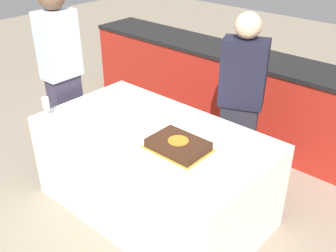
{
  "coord_description": "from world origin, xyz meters",
  "views": [
    {
      "loc": [
        1.82,
        -1.88,
        2.25
      ],
      "look_at": [
        0.16,
        0.0,
        0.85
      ],
      "focal_mm": 42.0,
      "sensor_mm": 36.0,
      "label": 1
    }
  ],
  "objects_px": {
    "cake": "(178,145)",
    "person_cutting_cake": "(241,103)",
    "plate_stack": "(140,113)",
    "person_seated_left": "(62,74)",
    "wine_glass": "(46,104)"
  },
  "relations": [
    {
      "from": "cake",
      "to": "plate_stack",
      "type": "height_order",
      "value": "cake"
    },
    {
      "from": "person_cutting_cake",
      "to": "person_seated_left",
      "type": "xyz_separation_m",
      "value": [
        -1.45,
        -0.74,
        0.09
      ]
    },
    {
      "from": "cake",
      "to": "wine_glass",
      "type": "distance_m",
      "value": 1.17
    },
    {
      "from": "cake",
      "to": "plate_stack",
      "type": "xyz_separation_m",
      "value": [
        -0.57,
        0.19,
        -0.02
      ]
    },
    {
      "from": "cake",
      "to": "wine_glass",
      "type": "height_order",
      "value": "wine_glass"
    },
    {
      "from": "plate_stack",
      "to": "wine_glass",
      "type": "xyz_separation_m",
      "value": [
        -0.54,
        -0.53,
        0.1
      ]
    },
    {
      "from": "cake",
      "to": "person_cutting_cake",
      "type": "xyz_separation_m",
      "value": [
        0.0,
        0.81,
        0.04
      ]
    },
    {
      "from": "cake",
      "to": "plate_stack",
      "type": "bearing_deg",
      "value": 161.25
    },
    {
      "from": "person_cutting_cake",
      "to": "person_seated_left",
      "type": "bearing_deg",
      "value": 4.14
    },
    {
      "from": "person_cutting_cake",
      "to": "person_seated_left",
      "type": "relative_size",
      "value": 0.92
    },
    {
      "from": "cake",
      "to": "person_cutting_cake",
      "type": "relative_size",
      "value": 0.28
    },
    {
      "from": "person_seated_left",
      "to": "cake",
      "type": "bearing_deg",
      "value": -92.68
    },
    {
      "from": "cake",
      "to": "wine_glass",
      "type": "bearing_deg",
      "value": -163.5
    },
    {
      "from": "cake",
      "to": "person_seated_left",
      "type": "height_order",
      "value": "person_seated_left"
    },
    {
      "from": "plate_stack",
      "to": "person_seated_left",
      "type": "distance_m",
      "value": 0.9
    }
  ]
}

